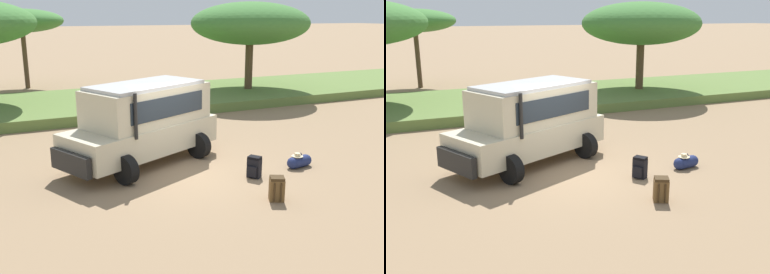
{
  "view_description": "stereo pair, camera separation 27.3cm",
  "coord_description": "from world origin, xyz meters",
  "views": [
    {
      "loc": [
        -4.83,
        -11.2,
        4.44
      ],
      "look_at": [
        0.3,
        0.16,
        1.0
      ],
      "focal_mm": 42.0,
      "sensor_mm": 36.0,
      "label": 1
    },
    {
      "loc": [
        -4.58,
        -11.31,
        4.44
      ],
      "look_at": [
        0.3,
        0.16,
        1.0
      ],
      "focal_mm": 42.0,
      "sensor_mm": 36.0,
      "label": 2
    }
  ],
  "objects": [
    {
      "name": "backpack_beside_front_wheel",
      "position": [
        1.62,
        -1.12,
        0.29
      ],
      "size": [
        0.45,
        0.44,
        0.61
      ],
      "color": "black",
      "rests_on": "ground_plane"
    },
    {
      "name": "ground_plane",
      "position": [
        0.0,
        0.0,
        0.0
      ],
      "size": [
        320.0,
        320.0,
        0.0
      ],
      "primitive_type": "plane",
      "color": "#8C7051"
    },
    {
      "name": "duffel_bag_low_black_case",
      "position": [
        3.31,
        -0.94,
        0.18
      ],
      "size": [
        0.88,
        0.43,
        0.46
      ],
      "color": "navy",
      "rests_on": "ground_plane"
    },
    {
      "name": "backpack_cluster_center",
      "position": [
        1.27,
        -2.72,
        0.3
      ],
      "size": [
        0.45,
        0.48,
        0.61
      ],
      "color": "brown",
      "rests_on": "ground_plane"
    },
    {
      "name": "acacia_tree_distant_right",
      "position": [
        8.12,
        9.97,
        3.92
      ],
      "size": [
        6.41,
        6.08,
        5.06
      ],
      "color": "brown",
      "rests_on": "ground_plane"
    },
    {
      "name": "safari_vehicle",
      "position": [
        -0.72,
        1.42,
        1.29
      ],
      "size": [
        5.37,
        3.88,
        2.44
      ],
      "color": "beige",
      "rests_on": "ground_plane"
    },
    {
      "name": "grass_bank",
      "position": [
        0.0,
        10.28,
        0.22
      ],
      "size": [
        120.0,
        7.0,
        0.44
      ],
      "color": "#5B7538",
      "rests_on": "ground_plane"
    },
    {
      "name": "acacia_tree_far_right",
      "position": [
        -2.76,
        18.0,
        4.01
      ],
      "size": [
        4.86,
        4.48,
        4.73
      ],
      "color": "brown",
      "rests_on": "ground_plane"
    }
  ]
}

